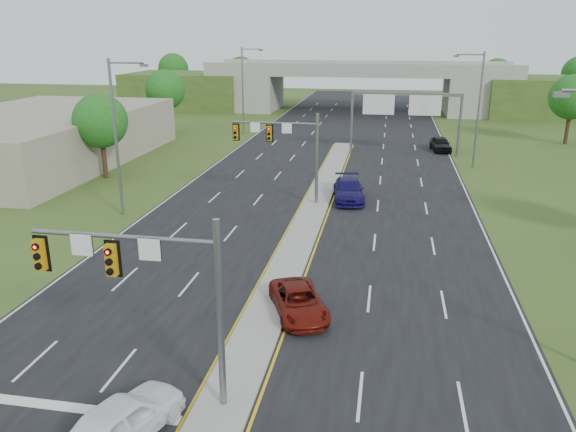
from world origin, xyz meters
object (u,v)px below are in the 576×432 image
(signal_mast_near, at_px, (153,281))
(car_white, at_px, (123,419))
(sign_gantry, at_px, (404,106))
(car_far_c, at_px, (441,144))
(car_far_a, at_px, (299,301))
(car_far_b, at_px, (349,190))
(signal_mast_far, at_px, (287,143))
(overpass, at_px, (359,90))

(signal_mast_near, relative_size, car_white, 1.52)
(sign_gantry, xyz_separation_m, car_far_c, (4.32, 3.17, -4.44))
(car_far_a, bearing_deg, sign_gantry, 60.15)
(car_far_b, xyz_separation_m, car_far_c, (8.65, 21.44, -0.03))
(signal_mast_far, bearing_deg, sign_gantry, 65.89)
(signal_mast_near, bearing_deg, sign_gantry, 78.75)
(signal_mast_near, xyz_separation_m, car_far_c, (13.26, 48.17, -3.92))
(overpass, bearing_deg, car_far_c, -70.98)
(overpass, height_order, car_far_b, overpass)
(car_far_a, bearing_deg, signal_mast_near, -139.19)
(sign_gantry, bearing_deg, signal_mast_far, -114.11)
(signal_mast_far, distance_m, overpass, 55.13)
(car_far_a, bearing_deg, car_white, -135.92)
(car_white, relative_size, car_far_b, 0.82)
(overpass, bearing_deg, car_white, -91.87)
(signal_mast_far, distance_m, car_far_b, 6.28)
(sign_gantry, height_order, car_far_c, sign_gantry)
(overpass, distance_m, car_white, 82.28)
(signal_mast_far, xyz_separation_m, car_far_c, (13.26, 23.17, -3.92))
(car_far_b, bearing_deg, car_far_a, -100.23)
(car_far_a, xyz_separation_m, car_far_b, (0.85, 19.40, 0.16))
(car_white, height_order, car_far_a, car_white)
(car_far_a, distance_m, car_far_b, 19.42)
(sign_gantry, relative_size, car_far_c, 2.52)
(sign_gantry, relative_size, car_far_a, 2.48)
(signal_mast_far, bearing_deg, car_far_b, 20.55)
(signal_mast_far, height_order, overpass, overpass)
(sign_gantry, relative_size, overpass, 0.14)
(car_far_c, bearing_deg, signal_mast_near, -112.88)
(sign_gantry, xyz_separation_m, car_white, (-9.37, -47.11, -4.44))
(overpass, xyz_separation_m, car_white, (-2.69, -82.19, -2.75))
(signal_mast_near, distance_m, sign_gantry, 45.88)
(car_white, distance_m, car_far_c, 52.12)
(sign_gantry, xyz_separation_m, car_far_b, (-4.34, -18.27, -4.41))
(signal_mast_near, height_order, car_far_c, signal_mast_near)
(signal_mast_near, distance_m, car_far_a, 9.18)
(signal_mast_near, distance_m, car_far_c, 50.11)
(signal_mast_far, relative_size, sign_gantry, 0.60)
(overpass, relative_size, car_far_a, 17.13)
(sign_gantry, bearing_deg, car_far_c, 36.31)
(overpass, bearing_deg, signal_mast_near, -91.62)
(car_far_a, bearing_deg, car_far_b, 65.49)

